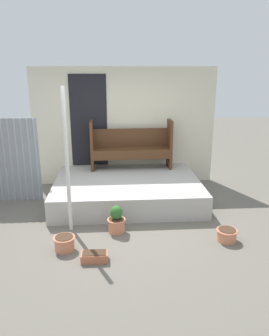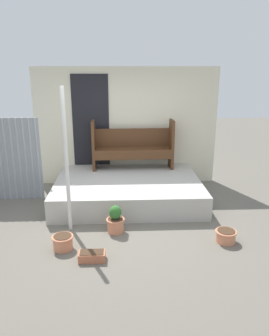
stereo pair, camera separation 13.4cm
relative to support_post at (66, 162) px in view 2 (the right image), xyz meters
The scene contains 9 objects.
ground_plane 1.42m from the support_post, ahead, with size 24.00×24.00×0.00m, color #666056.
porch_slab 1.82m from the support_post, 50.36° to the left, with size 2.85×2.14×0.44m.
house_wall 2.49m from the support_post, 67.41° to the left, with size 4.05×0.08×2.60m.
support_post is the anchor object (origin of this frame).
bench 2.28m from the support_post, 60.45° to the left, with size 1.76×0.44×1.06m.
flower_pot_left 1.22m from the support_post, 91.67° to the right, with size 0.33×0.33×0.22m.
flower_pot_middle 1.23m from the support_post, 11.41° to the right, with size 0.30×0.30×0.46m.
flower_pot_right 2.72m from the support_post, 12.75° to the right, with size 0.33×0.33×0.20m.
planter_box_rect 1.52m from the support_post, 65.92° to the right, with size 0.37×0.19×0.13m.
Camera 2 is at (0.04, -5.10, 2.58)m, focal length 35.00 mm.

